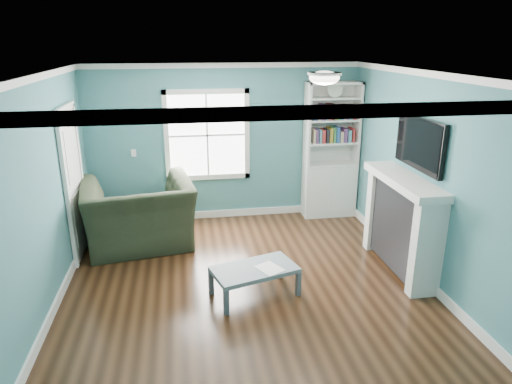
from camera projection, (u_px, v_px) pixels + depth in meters
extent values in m
plane|color=black|center=(248.00, 289.00, 5.68)|extent=(5.00, 5.00, 0.00)
plane|color=#41767F|center=(225.00, 144.00, 7.60)|extent=(4.50, 0.00, 4.50)
plane|color=#41767F|center=(303.00, 310.00, 2.92)|extent=(4.50, 0.00, 4.50)
plane|color=#41767F|center=(41.00, 200.00, 4.92)|extent=(0.00, 5.00, 5.00)
plane|color=#41767F|center=(428.00, 180.00, 5.61)|extent=(0.00, 5.00, 5.00)
plane|color=white|center=(246.00, 74.00, 4.85)|extent=(5.00, 5.00, 0.00)
cube|color=white|center=(227.00, 213.00, 7.98)|extent=(4.50, 0.03, 0.12)
cube|color=white|center=(58.00, 300.00, 5.31)|extent=(0.03, 5.00, 0.12)
cube|color=white|center=(415.00, 270.00, 6.00)|extent=(0.03, 5.00, 0.12)
cube|color=white|center=(224.00, 65.00, 7.18)|extent=(4.50, 0.04, 0.08)
cube|color=white|center=(309.00, 112.00, 2.54)|extent=(4.50, 0.04, 0.08)
cube|color=white|center=(24.00, 81.00, 4.52)|extent=(0.04, 5.00, 0.08)
cube|color=white|center=(439.00, 75.00, 5.20)|extent=(0.04, 5.00, 0.08)
cube|color=white|center=(207.00, 135.00, 7.50)|extent=(1.24, 0.01, 1.34)
cube|color=white|center=(166.00, 137.00, 7.39)|extent=(0.08, 0.06, 1.50)
cube|color=white|center=(247.00, 134.00, 7.59)|extent=(0.08, 0.06, 1.50)
cube|color=white|center=(209.00, 177.00, 7.72)|extent=(1.40, 0.06, 0.08)
cube|color=white|center=(206.00, 92.00, 7.26)|extent=(1.40, 0.06, 0.08)
cube|color=white|center=(207.00, 135.00, 7.49)|extent=(1.24, 0.03, 0.03)
cube|color=white|center=(207.00, 135.00, 7.49)|extent=(0.03, 0.03, 1.34)
cube|color=silver|center=(329.00, 190.00, 7.95)|extent=(0.90, 0.35, 0.90)
cube|color=silver|center=(307.00, 125.00, 7.52)|extent=(0.04, 0.35, 1.40)
cube|color=silver|center=(357.00, 124.00, 7.65)|extent=(0.04, 0.35, 1.40)
cube|color=silver|center=(329.00, 123.00, 7.74)|extent=(0.90, 0.02, 1.40)
cube|color=silver|center=(334.00, 83.00, 7.37)|extent=(0.90, 0.35, 0.04)
cube|color=silver|center=(330.00, 164.00, 7.80)|extent=(0.84, 0.33, 0.03)
cube|color=silver|center=(331.00, 142.00, 7.68)|extent=(0.84, 0.33, 0.03)
cube|color=silver|center=(332.00, 120.00, 7.56)|extent=(0.84, 0.33, 0.03)
cube|color=silver|center=(334.00, 98.00, 7.45)|extent=(0.84, 0.33, 0.03)
cube|color=tan|center=(332.00, 135.00, 7.62)|extent=(0.70, 0.25, 0.22)
cube|color=#593366|center=(333.00, 113.00, 7.50)|extent=(0.70, 0.25, 0.22)
cylinder|color=beige|center=(335.00, 89.00, 7.35)|extent=(0.26, 0.06, 0.26)
cube|color=black|center=(402.00, 227.00, 5.99)|extent=(0.30, 1.20, 1.10)
cube|color=black|center=(399.00, 241.00, 6.05)|extent=(0.22, 0.65, 0.70)
cube|color=silver|center=(427.00, 250.00, 5.36)|extent=(0.36, 0.16, 1.20)
cube|color=silver|center=(380.00, 210.00, 6.62)|extent=(0.36, 0.16, 1.20)
cube|color=silver|center=(404.00, 180.00, 5.78)|extent=(0.44, 1.58, 0.10)
cube|color=black|center=(420.00, 143.00, 5.65)|extent=(0.06, 1.10, 0.65)
cube|color=silver|center=(74.00, 185.00, 6.32)|extent=(0.04, 0.80, 2.05)
cube|color=white|center=(67.00, 196.00, 5.90)|extent=(0.05, 0.08, 2.13)
cube|color=white|center=(81.00, 176.00, 6.74)|extent=(0.05, 0.08, 2.13)
cube|color=white|center=(64.00, 108.00, 5.98)|extent=(0.05, 0.98, 0.08)
sphere|color=#BF8C3F|center=(83.00, 184.00, 6.63)|extent=(0.07, 0.07, 0.07)
ellipsoid|color=white|center=(324.00, 78.00, 5.10)|extent=(0.34, 0.34, 0.15)
cylinder|color=white|center=(325.00, 74.00, 5.09)|extent=(0.38, 0.38, 0.03)
cube|color=white|center=(134.00, 153.00, 7.39)|extent=(0.08, 0.01, 0.12)
imported|color=black|center=(138.00, 203.00, 6.67)|extent=(1.67, 1.23, 1.34)
cube|color=#464C54|center=(226.00, 302.00, 5.11)|extent=(0.07, 0.07, 0.31)
cube|color=#464C54|center=(298.00, 284.00, 5.49)|extent=(0.07, 0.07, 0.31)
cube|color=#464C54|center=(211.00, 282.00, 5.52)|extent=(0.07, 0.07, 0.31)
cube|color=#464C54|center=(279.00, 267.00, 5.91)|extent=(0.07, 0.07, 0.31)
cube|color=slate|center=(255.00, 270.00, 5.45)|extent=(1.10, 0.80, 0.05)
cube|color=white|center=(269.00, 268.00, 5.42)|extent=(0.36, 0.39, 0.00)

